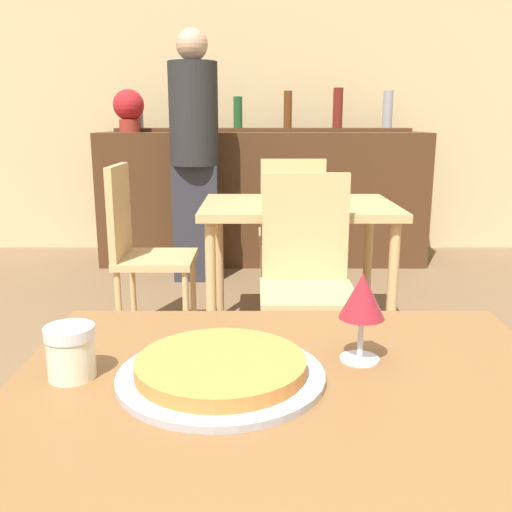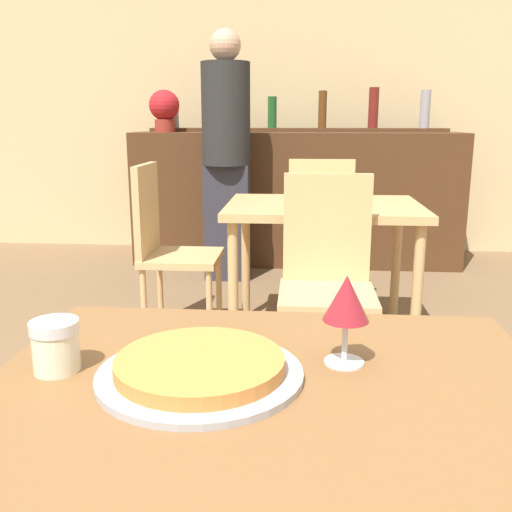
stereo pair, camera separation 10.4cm
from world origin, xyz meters
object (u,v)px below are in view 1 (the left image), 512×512
object	(u,v)px
chair_far_side_front	(307,269)
pizza_tray	(221,370)
person_standing	(195,149)
chair_far_side_back	(292,224)
chair_far_side_left	(140,242)
wine_glass	(363,299)
cheese_shaker	(71,352)
potted_plant	(129,108)

from	to	relation	value
chair_far_side_front	pizza_tray	xyz separation A→B (m)	(-0.27, -1.51, 0.23)
pizza_tray	person_standing	bearing A→B (deg)	96.69
chair_far_side_back	person_standing	world-z (taller)	person_standing
chair_far_side_left	wine_glass	distance (m)	2.15
chair_far_side_left	wine_glass	bearing A→B (deg)	-158.09
chair_far_side_back	cheese_shaker	distance (m)	2.64
chair_far_side_front	chair_far_side_left	distance (m)	0.98
chair_far_side_left	pizza_tray	size ratio (longest dim) A/B	2.72
chair_far_side_left	potted_plant	world-z (taller)	potted_plant
chair_far_side_left	person_standing	size ratio (longest dim) A/B	0.53
wine_glass	potted_plant	size ratio (longest dim) A/B	0.48
cheese_shaker	chair_far_side_back	bearing A→B (deg)	78.56
chair_far_side_left	person_standing	world-z (taller)	person_standing
wine_glass	chair_far_side_back	bearing A→B (deg)	89.21
pizza_tray	cheese_shaker	xyz separation A→B (m)	(-0.25, 0.01, 0.03)
chair_far_side_back	potted_plant	xyz separation A→B (m)	(-1.21, 1.15, 0.71)
chair_far_side_left	potted_plant	size ratio (longest dim) A/B	2.83
wine_glass	chair_far_side_front	bearing A→B (deg)	88.63
cheese_shaker	person_standing	xyz separation A→B (m)	(-0.13, 3.19, 0.17)
chair_far_side_back	person_standing	bearing A→B (deg)	-43.74
chair_far_side_front	cheese_shaker	bearing A→B (deg)	-109.06
pizza_tray	chair_far_side_front	bearing A→B (deg)	79.71
chair_far_side_front	potted_plant	bearing A→B (deg)	118.66
pizza_tray	potted_plant	xyz separation A→B (m)	(-0.94, 3.73, 0.48)
chair_far_side_back	potted_plant	distance (m)	1.82
pizza_tray	cheese_shaker	world-z (taller)	cheese_shaker
pizza_tray	potted_plant	size ratio (longest dim) A/B	1.04
cheese_shaker	wine_glass	world-z (taller)	wine_glass
cheese_shaker	potted_plant	world-z (taller)	potted_plant
potted_plant	person_standing	bearing A→B (deg)	-43.34
chair_far_side_front	person_standing	xyz separation A→B (m)	(-0.65, 1.69, 0.43)
chair_far_side_front	cheese_shaker	size ratio (longest dim) A/B	10.48
chair_far_side_left	person_standing	bearing A→B (deg)	-8.70
chair_far_side_left	cheese_shaker	size ratio (longest dim) A/B	10.48
pizza_tray	potted_plant	distance (m)	3.88
chair_far_side_left	pizza_tray	bearing A→B (deg)	-164.91
wine_glass	potted_plant	xyz separation A→B (m)	(-1.18, 3.66, 0.38)
chair_far_side_back	potted_plant	bearing A→B (deg)	-43.55
chair_far_side_back	cheese_shaker	xyz separation A→B (m)	(-0.52, -2.57, 0.26)
cheese_shaker	person_standing	size ratio (longest dim) A/B	0.05
chair_far_side_front	person_standing	bearing A→B (deg)	111.07
chair_far_side_front	chair_far_side_back	xyz separation A→B (m)	(-0.00, 1.07, 0.00)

